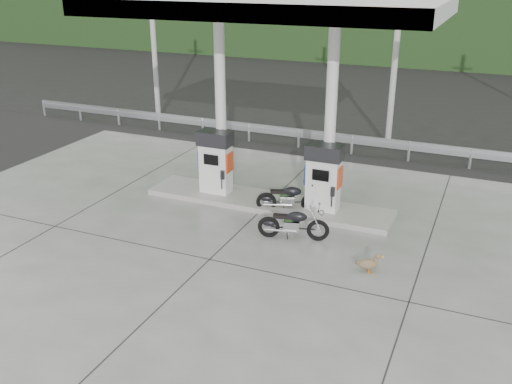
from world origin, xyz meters
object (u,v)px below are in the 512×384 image
at_px(duck, 368,264).
at_px(gas_pump_left, 216,162).
at_px(motorcycle_right, 293,224).
at_px(gas_pump_right, 323,177).
at_px(motorcycle_left, 289,198).

bearing_deg(duck, gas_pump_left, 129.80).
bearing_deg(motorcycle_right, gas_pump_right, 69.26).
bearing_deg(motorcycle_left, gas_pump_left, 154.58).
xyz_separation_m(gas_pump_right, motorcycle_right, (-0.21, -1.73, -0.66)).
bearing_deg(gas_pump_right, motorcycle_right, -96.81).
height_order(gas_pump_left, gas_pump_right, same).
distance_m(gas_pump_left, gas_pump_right, 3.20).
bearing_deg(gas_pump_right, motorcycle_left, -165.00).
distance_m(motorcycle_right, duck, 2.26).
xyz_separation_m(motorcycle_right, duck, (2.06, -0.91, -0.20)).
xyz_separation_m(gas_pump_right, motorcycle_left, (-0.87, -0.23, -0.66)).
relative_size(motorcycle_left, duck, 3.07).
height_order(motorcycle_right, duck, motorcycle_right).
xyz_separation_m(gas_pump_left, gas_pump_right, (3.20, 0.00, 0.00)).
height_order(gas_pump_right, motorcycle_left, gas_pump_right).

